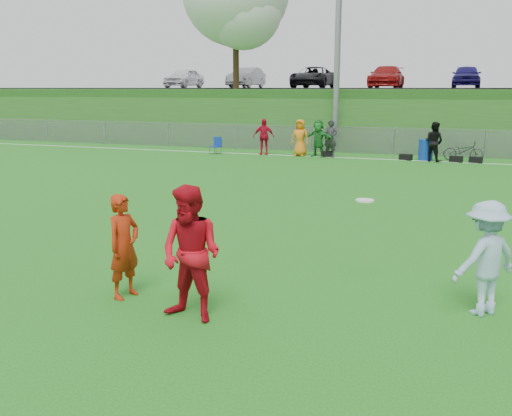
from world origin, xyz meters
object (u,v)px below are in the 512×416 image
at_px(player_red_center, 191,254).
at_px(player_blue, 485,258).
at_px(frisbee, 365,200).
at_px(bicycle, 463,151).
at_px(recycling_bin, 426,150).
at_px(player_red_left, 124,246).

height_order(player_red_center, player_blue, player_red_center).
relative_size(player_red_center, frisbee, 6.52).
bearing_deg(bicycle, frisbee, 171.16).
xyz_separation_m(recycling_bin, bicycle, (1.55, 0.51, -0.02)).
distance_m(frisbee, bicycle, 17.72).
bearing_deg(recycling_bin, player_red_center, -95.57).
xyz_separation_m(player_red_center, bicycle, (3.43, 19.74, -0.50)).
height_order(player_blue, bicycle, player_blue).
distance_m(player_blue, frisbee, 1.94).
bearing_deg(recycling_bin, bicycle, 18.19).
height_order(frisbee, recycling_bin, frisbee).
xyz_separation_m(player_red_left, frisbee, (3.30, 1.66, 0.61)).
height_order(player_red_left, bicycle, player_red_left).
height_order(player_red_left, player_blue, player_blue).
xyz_separation_m(player_blue, bicycle, (-0.31, 18.17, -0.37)).
distance_m(frisbee, recycling_bin, 17.15).
bearing_deg(player_blue, recycling_bin, -127.92).
bearing_deg(player_red_left, bicycle, -0.85).
height_order(recycling_bin, bicycle, recycling_bin).
bearing_deg(frisbee, player_red_center, -132.98).
bearing_deg(player_red_left, player_red_center, -95.54).
relative_size(player_red_left, frisbee, 5.55).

